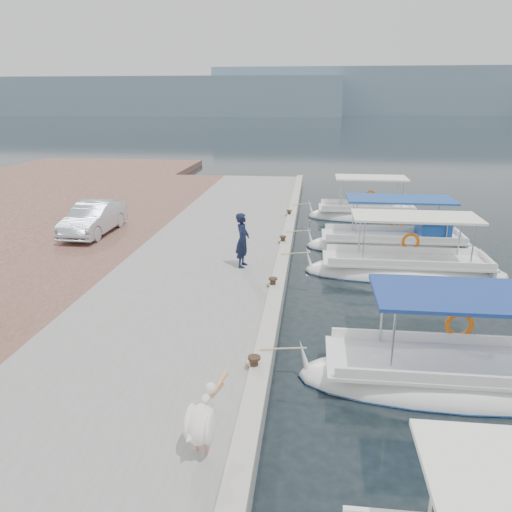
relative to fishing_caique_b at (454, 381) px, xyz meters
The scene contains 13 objects.
ground 4.96m from the fishing_caique_b, 145.36° to the left, with size 400.00×400.00×0.00m, color black.
concrete_quay 10.55m from the fishing_caique_b, 132.16° to the left, with size 6.00×40.00×0.50m, color gray.
quay_curb 8.94m from the fishing_caique_b, 118.82° to the left, with size 0.44×40.00×0.12m, color #AEAA9A.
cobblestone_strip 14.39m from the fishing_caique_b, 147.09° to the left, with size 4.00×40.00×0.50m, color brown.
distant_hills 206.04m from the fishing_caique_b, 82.88° to the left, with size 330.00×60.00×18.00m.
fishing_caique_b is the anchor object (origin of this frame).
fishing_caique_c 7.43m from the fishing_caique_b, 88.79° to the left, with size 7.30×2.15×2.83m.
fishing_caique_d 10.70m from the fishing_caique_b, 88.68° to the left, with size 7.27×2.24×2.83m.
fishing_caique_e 16.51m from the fishing_caique_b, 91.41° to the left, with size 6.18×2.21×2.83m.
mooring_bollards 6.22m from the fishing_caique_b, 135.73° to the left, with size 0.28×20.28×0.33m.
pelican 6.09m from the fishing_caique_b, 146.11° to the right, with size 0.67×1.41×1.09m.
fisherman 8.57m from the fishing_caique_b, 131.99° to the left, with size 0.70×0.46×1.92m, color black.
parked_car 16.21m from the fishing_caique_b, 141.94° to the left, with size 1.47×4.21×1.39m, color silver.
Camera 1 is at (0.78, -13.06, 6.15)m, focal length 35.00 mm.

